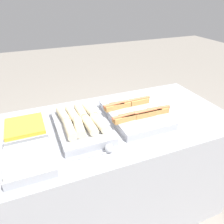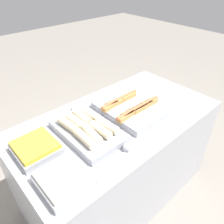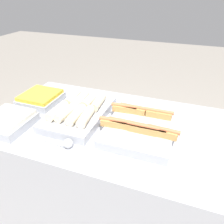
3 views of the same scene
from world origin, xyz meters
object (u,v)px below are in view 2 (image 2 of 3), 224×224
tray_side_back (36,148)px  serving_spoon_far (72,110)px  serving_spoon_near (125,149)px  tray_hotdogs (130,108)px  tray_side_front (63,180)px  tray_wraps (88,129)px

tray_side_back → serving_spoon_far: (0.39, 0.20, -0.01)m
serving_spoon_near → serving_spoon_far: (-0.01, 0.55, 0.00)m
tray_hotdogs → serving_spoon_far: (-0.32, 0.28, -0.01)m
tray_hotdogs → tray_side_front: bearing=-162.5°
serving_spoon_near → tray_hotdogs: bearing=40.3°
tray_wraps → serving_spoon_near: tray_wraps is taller
tray_wraps → tray_side_front: (-0.33, -0.23, -0.01)m
tray_side_front → tray_hotdogs: bearing=17.5°
tray_wraps → tray_side_back: bearing=167.5°
tray_hotdogs → tray_side_front: (-0.71, -0.22, -0.00)m
tray_side_front → serving_spoon_near: size_ratio=1.04×
tray_wraps → serving_spoon_far: (0.06, 0.27, -0.02)m
tray_hotdogs → serving_spoon_near: 0.41m
tray_wraps → serving_spoon_near: size_ratio=2.02×
tray_hotdogs → tray_wraps: 0.38m
tray_hotdogs → serving_spoon_far: tray_hotdogs is taller
serving_spoon_near → tray_side_back: bearing=138.6°
tray_side_front → serving_spoon_far: tray_side_front is taller
tray_side_front → serving_spoon_near: (0.39, -0.04, -0.01)m
serving_spoon_near → serving_spoon_far: bearing=90.5°
tray_wraps → tray_hotdogs: bearing=-1.0°
tray_side_front → serving_spoon_near: tray_side_front is taller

